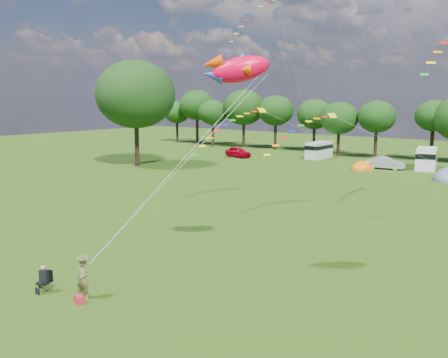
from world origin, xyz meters
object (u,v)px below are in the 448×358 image
Objects in this scene: fish_kite at (235,69)px; campervan_c at (426,158)px; tent_orange at (361,170)px; camp_chair at (44,276)px; big_tree at (135,94)px; car_a at (238,152)px; car_b at (385,163)px; kite_flyer at (83,279)px; campervan_b at (319,149)px.

campervan_c is at bearing 55.61° from fish_kite.
camp_chair reaches higher than tent_orange.
big_tree reaches higher than car_a.
campervan_c reaches higher than car_b.
campervan_b is at bearing 93.45° from kite_flyer.
camp_chair is (13.64, -52.21, -0.50)m from campervan_b.
kite_flyer is 0.57× the size of fish_kite.
campervan_b is (14.53, 21.38, -7.76)m from big_tree.
campervan_c is at bearing 33.64° from big_tree.
campervan_b is (-11.42, 4.57, 0.51)m from car_b.
car_a is at bearing 72.89° from big_tree.
tent_orange is (-5.96, -5.38, -1.36)m from campervan_c.
tent_orange is 40.62m from fish_kite.
kite_flyer is (0.28, -50.03, -0.49)m from campervan_c.
campervan_b is 1.53× the size of fish_kite.
car_b is 47.69m from camp_chair.
big_tree is 3.13× the size of car_b.
car_a is at bearing 94.67° from camp_chair.
campervan_b is at bearing 143.69° from tent_orange.
campervan_c is 44.54m from fish_kite.
fish_kite is at bearing -75.77° from tent_orange.
kite_flyer is 1.41× the size of camp_chair.
campervan_c is 3.13× the size of kite_flyer.
tent_orange is (9.38, -6.89, -1.24)m from campervan_b.
fish_kite is (33.58, -23.66, 1.04)m from big_tree.
car_b is 47.15m from kite_flyer.
camp_chair is at bearing -47.57° from big_tree.
big_tree reaches higher than fish_kite.
campervan_b reaches higher than camp_chair.
campervan_b reaches higher than car_a.
campervan_b is (9.85, 6.16, 0.51)m from car_a.
fish_kite is (7.63, -40.47, 9.31)m from car_b.
car_b is at bearing -71.67° from car_a.
kite_flyer is at bearing -157.16° from fish_kite.
big_tree is 10.41× the size of camp_chair.
fish_kite is at bearing -179.76° from car_b.
big_tree is 2.95× the size of car_a.
camp_chair is at bearing 164.52° from campervan_c.
kite_flyer is 11.75m from fish_kite.
big_tree reaches higher than tent_orange.
car_a is 1.43× the size of fish_kite.
big_tree reaches higher than camp_chair.
car_b is at bearing 48.56° from tent_orange.
campervan_c is (15.33, -1.51, 0.12)m from campervan_b.
car_a is at bearing 86.90° from campervan_c.
fish_kite is at bearing 48.70° from kite_flyer.
campervan_b is 53.85m from kite_flyer.
car_a reaches higher than car_b.
big_tree reaches higher than campervan_b.
camp_chair is at bearing -165.27° from campervan_b.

